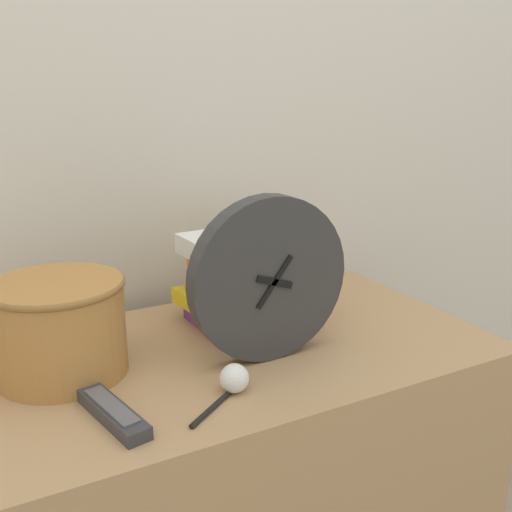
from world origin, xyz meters
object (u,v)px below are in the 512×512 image
book_stack (245,278)px  tv_remote (112,412)px  basket (59,325)px  desk_clock (269,279)px  pen (215,403)px  crumpled_paper_ball (234,378)px

book_stack → tv_remote: book_stack is taller
basket → tv_remote: (0.03, -0.18, -0.07)m
basket → desk_clock: bearing=-18.4°
pen → basket: bearing=129.6°
crumpled_paper_ball → basket: bearing=139.3°
desk_clock → book_stack: 0.19m
book_stack → crumpled_paper_ball: 0.30m
book_stack → desk_clock: bearing=-103.7°
basket → crumpled_paper_ball: bearing=-40.7°
desk_clock → book_stack: size_ratio=1.11×
basket → tv_remote: bearing=-79.6°
book_stack → tv_remote: bearing=-144.5°
basket → tv_remote: size_ratio=1.28×
tv_remote → pen: size_ratio=1.35×
tv_remote → crumpled_paper_ball: bearing=-3.9°
desk_clock → tv_remote: 0.33m
pen → tv_remote: bearing=165.8°
basket → crumpled_paper_ball: (0.22, -0.19, -0.06)m
book_stack → pen: (-0.19, -0.28, -0.08)m
basket → pen: (0.18, -0.21, -0.08)m
tv_remote → pen: (0.15, -0.04, -0.01)m
desk_clock → pen: size_ratio=2.27×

